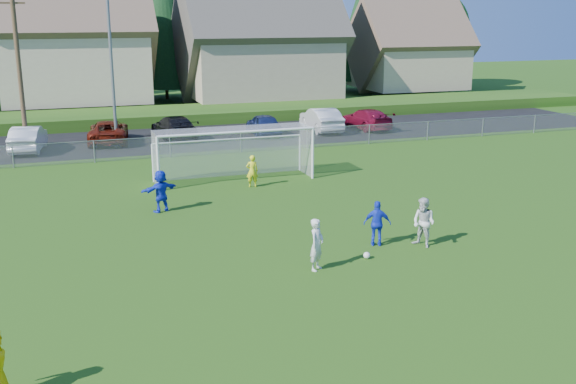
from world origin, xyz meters
name	(u,v)px	position (x,y,z in m)	size (l,w,h in m)	color
ground	(388,319)	(0.00, 0.00, 0.00)	(160.00, 160.00, 0.00)	#193D0C
asphalt_lot	(188,138)	(0.00, 27.50, 0.01)	(60.00, 60.00, 0.00)	black
grass_embankment	(168,115)	(0.00, 35.00, 0.40)	(70.00, 6.00, 0.80)	#1E420F
soccer_ball	(367,255)	(1.40, 4.24, 0.11)	(0.22, 0.22, 0.22)	white
player_white_a	(317,245)	(-0.49, 3.87, 0.82)	(0.60, 0.39, 1.64)	silver
player_white_b	(424,223)	(3.69, 4.69, 0.85)	(0.82, 0.64, 1.70)	silver
player_blue_a	(377,223)	(2.27, 5.29, 0.78)	(0.92, 0.38, 1.57)	#1631D3
player_blue_b	(161,191)	(-4.04, 11.76, 0.84)	(1.57, 0.50, 1.69)	#1631D3
goalkeeper	(252,171)	(0.47, 14.37, 0.74)	(0.54, 0.35, 1.47)	yellow
car_b	(28,139)	(-9.38, 26.42, 0.73)	(1.55, 4.43, 1.46)	silver
car_c	(108,132)	(-4.82, 27.63, 0.68)	(2.26, 4.91, 1.36)	#5D160A
car_d	(174,127)	(-0.80, 27.64, 0.72)	(2.02, 4.97, 1.44)	black
car_e	(264,124)	(4.89, 27.05, 0.70)	(1.65, 4.11, 1.40)	#16214E
car_f	(321,119)	(8.98, 27.26, 0.78)	(1.65, 4.74, 1.56)	silver
car_g	(366,119)	(12.20, 27.07, 0.68)	(1.91, 4.70, 1.36)	maroon
soccer_goal	(232,146)	(0.00, 16.05, 1.63)	(7.42, 1.90, 2.50)	white
chainlink_fence	(206,144)	(0.00, 22.00, 0.63)	(52.06, 0.06, 1.20)	gray
streetlight	(113,64)	(-4.45, 26.00, 4.84)	(1.38, 0.18, 9.00)	slate
utility_pole	(18,59)	(-9.50, 27.00, 5.15)	(1.60, 0.26, 10.00)	#473321
houses_row	(174,17)	(1.97, 42.46, 7.33)	(53.90, 11.45, 13.27)	tan
tree_row	(152,22)	(1.04, 48.74, 6.91)	(65.98, 12.36, 13.80)	#382616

